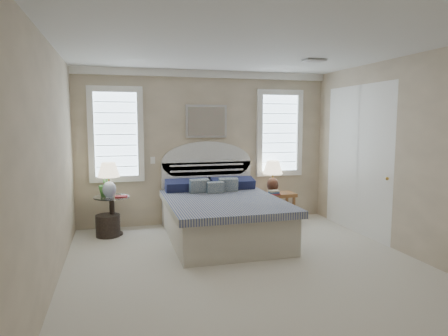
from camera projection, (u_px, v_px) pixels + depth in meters
floor at (251, 270)px, 4.90m from camera, size 4.50×5.00×0.01m
ceiling at (253, 44)px, 4.59m from camera, size 4.50×5.00×0.01m
wall_back at (206, 148)px, 7.14m from camera, size 4.50×0.02×2.70m
wall_left at (48, 167)px, 4.15m from camera, size 0.02×5.00×2.70m
wall_right at (411, 157)px, 5.33m from camera, size 0.02×5.00×2.70m
crown_molding at (206, 74)px, 6.95m from camera, size 4.50×0.08×0.12m
hvac_vent at (314, 61)px, 5.67m from camera, size 0.30×0.20×0.02m
switch_plate at (153, 160)px, 6.90m from camera, size 0.08×0.01×0.12m
window_left at (116, 135)px, 6.68m from camera, size 0.90×0.06×1.60m
window_right at (279, 133)px, 7.46m from camera, size 0.90×0.06×1.60m
painting at (206, 121)px, 7.04m from camera, size 0.74×0.04×0.58m
closet_door at (357, 160)px, 6.49m from camera, size 0.02×1.80×2.40m
bed at (221, 213)px, 6.25m from camera, size 1.72×2.28×1.47m
side_table_left at (112, 211)px, 6.39m from camera, size 0.56×0.56×0.63m
nightstand_right at (280, 201)px, 7.26m from camera, size 0.50×0.40×0.53m
floor_pot at (108, 225)px, 6.34m from camera, size 0.48×0.48×0.35m
lamp_left at (109, 176)px, 6.25m from camera, size 0.38×0.38×0.56m
lamp_right at (273, 173)px, 7.30m from camera, size 0.42×0.42×0.58m
potted_plant at (106, 183)px, 6.34m from camera, size 0.30×0.30×0.43m
books_left at (121, 197)px, 6.27m from camera, size 0.20×0.14×0.03m
books_right at (274, 193)px, 7.04m from camera, size 0.21×0.16×0.08m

